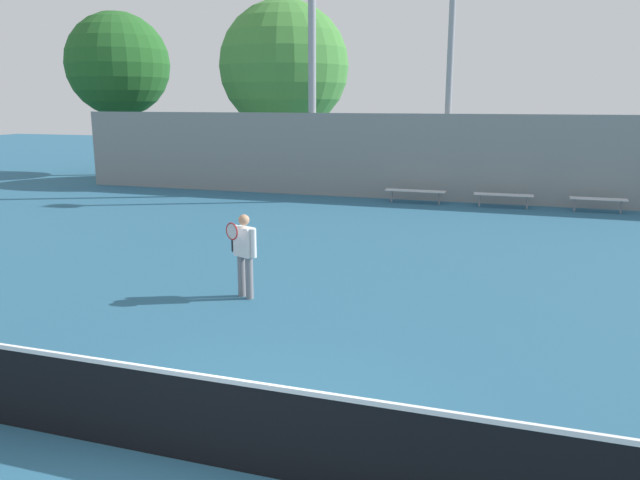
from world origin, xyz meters
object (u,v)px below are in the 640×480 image
object	(u,v)px
tennis_player	(244,251)
tree_green_broad	(118,65)
light_pole_near_left	(451,42)
tennis_net	(220,422)
bench_courtside_far	(598,200)
bench_adjacent_court	(415,191)
light_pole_far_right	(312,9)
tree_green_tall	(284,67)
bench_by_gate	(504,195)

from	to	relation	value
tennis_player	tree_green_broad	world-z (taller)	tree_green_broad
tennis_player	tree_green_broad	xyz separation A→B (m)	(-13.75, 15.86, 4.28)
tennis_player	light_pole_near_left	bearing A→B (deg)	106.13
tennis_net	bench_courtside_far	bearing A→B (deg)	73.53
tennis_player	bench_adjacent_court	distance (m)	11.69
bench_adjacent_court	tennis_player	bearing A→B (deg)	-95.40
light_pole_far_right	tree_green_tall	world-z (taller)	light_pole_far_right
bench_adjacent_court	tree_green_tall	xyz separation A→B (m)	(-6.66, 4.60, 4.53)
tree_green_broad	bench_courtside_far	bearing A→B (deg)	-11.53
tennis_player	bench_adjacent_court	bearing A→B (deg)	109.34
bench_by_gate	tree_green_tall	distance (m)	11.58
light_pole_far_right	tree_green_broad	world-z (taller)	light_pole_far_right
tennis_net	light_pole_near_left	xyz separation A→B (m)	(-0.11, 17.89, 4.99)
light_pole_near_left	tree_green_broad	distance (m)	15.98
light_pole_near_left	tree_green_broad	bearing A→B (deg)	169.29
tennis_net	bench_by_gate	world-z (taller)	tennis_net
light_pole_far_right	tree_green_tall	distance (m)	4.87
tree_green_tall	tree_green_broad	xyz separation A→B (m)	(-8.19, -0.37, 0.20)
tennis_player	bench_by_gate	size ratio (longest dim) A/B	0.80
bench_adjacent_court	bench_by_gate	size ratio (longest dim) A/B	1.09
tennis_net	light_pole_far_right	world-z (taller)	light_pole_far_right
light_pole_near_left	tennis_player	bearing A→B (deg)	-98.61
bench_adjacent_court	light_pole_near_left	size ratio (longest dim) A/B	0.23
tennis_net	bench_by_gate	bearing A→B (deg)	83.14
light_pole_near_left	bench_courtside_far	bearing A→B (deg)	-14.05
bench_adjacent_court	light_pole_far_right	xyz separation A→B (m)	(-4.09, 0.87, 6.32)
tennis_player	bench_courtside_far	world-z (taller)	tennis_player
light_pole_near_left	tree_green_broad	world-z (taller)	light_pole_near_left
light_pole_far_right	tennis_net	bearing A→B (deg)	-73.90
tennis_player	light_pole_near_left	size ratio (longest dim) A/B	0.17
tennis_net	light_pole_far_right	xyz separation A→B (m)	(-5.05, 17.50, 6.25)
tree_green_tall	bench_by_gate	bearing A→B (deg)	-25.57
tree_green_tall	tree_green_broad	distance (m)	8.20
tennis_net	bench_courtside_far	distance (m)	17.34
bench_adjacent_court	light_pole_far_right	size ratio (longest dim) A/B	0.17
bench_adjacent_court	tennis_net	bearing A→B (deg)	-86.70
tennis_player	light_pole_far_right	bearing A→B (deg)	128.20
bench_courtside_far	tree_green_broad	distance (m)	21.68
bench_courtside_far	tree_green_tall	size ratio (longest dim) A/B	0.22
bench_adjacent_court	light_pole_far_right	world-z (taller)	light_pole_far_right
tennis_net	bench_adjacent_court	world-z (taller)	tennis_net
tennis_net	bench_by_gate	size ratio (longest dim) A/B	6.45
tennis_net	tree_green_tall	xyz separation A→B (m)	(-7.62, 21.23, 4.46)
bench_by_gate	light_pole_near_left	bearing A→B (deg)	149.18
tennis_player	bench_adjacent_court	size ratio (longest dim) A/B	0.74
tennis_net	tree_green_broad	xyz separation A→B (m)	(-15.81, 20.86, 4.66)
tennis_player	bench_adjacent_court	world-z (taller)	tennis_player
tree_green_broad	bench_by_gate	bearing A→B (deg)	-13.36
tennis_player	bench_adjacent_court	xyz separation A→B (m)	(1.10, 11.63, -0.45)
bench_adjacent_court	bench_by_gate	bearing A→B (deg)	0.00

